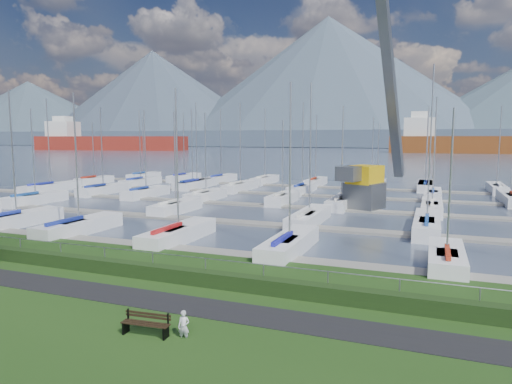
% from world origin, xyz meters
% --- Properties ---
extents(path, '(160.00, 2.00, 0.04)m').
position_xyz_m(path, '(0.00, -3.00, 0.01)').
color(path, black).
rests_on(path, grass).
extents(water, '(800.00, 540.00, 0.20)m').
position_xyz_m(water, '(0.00, 260.00, -0.40)').
color(water, '#424C60').
extents(hedge, '(80.00, 0.70, 0.70)m').
position_xyz_m(hedge, '(0.00, -0.40, 0.35)').
color(hedge, black).
rests_on(hedge, grass).
extents(fence, '(80.00, 0.04, 0.04)m').
position_xyz_m(fence, '(0.00, 0.00, 1.20)').
color(fence, gray).
rests_on(fence, grass).
extents(foothill, '(900.00, 80.00, 12.00)m').
position_xyz_m(foothill, '(0.00, 330.00, 6.00)').
color(foothill, '#485669').
rests_on(foothill, water).
extents(mountains, '(1190.00, 360.00, 115.00)m').
position_xyz_m(mountains, '(7.35, 404.62, 46.68)').
color(mountains, '#3E4D5B').
rests_on(mountains, water).
extents(docks, '(90.00, 41.60, 0.25)m').
position_xyz_m(docks, '(0.00, 26.00, -0.22)').
color(docks, slate).
rests_on(docks, water).
extents(bench_right, '(1.83, 0.56, 0.85)m').
position_xyz_m(bench_right, '(2.77, -6.07, 0.42)').
color(bench_right, black).
rests_on(bench_right, grass).
extents(person, '(0.46, 0.34, 1.14)m').
position_xyz_m(person, '(4.13, -5.78, 0.57)').
color(person, silver).
rests_on(person, grass).
extents(crane, '(5.79, 13.49, 22.35)m').
position_xyz_m(crane, '(6.28, 28.45, 5.33)').
color(crane, '#54575B').
rests_on(crane, water).
extents(cargo_ship_west, '(87.38, 32.63, 21.50)m').
position_xyz_m(cargo_ship_west, '(-162.84, 193.50, 3.69)').
color(cargo_ship_west, maroon).
rests_on(cargo_ship_west, water).
extents(cargo_ship_mid, '(89.38, 21.54, 21.50)m').
position_xyz_m(cargo_ship_mid, '(32.62, 213.01, 3.65)').
color(cargo_ship_mid, brown).
rests_on(cargo_ship_mid, water).
extents(sailboat_fleet, '(75.76, 49.92, 13.22)m').
position_xyz_m(sailboat_fleet, '(-1.62, 30.04, 5.38)').
color(sailboat_fleet, '#214AA5').
rests_on(sailboat_fleet, water).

